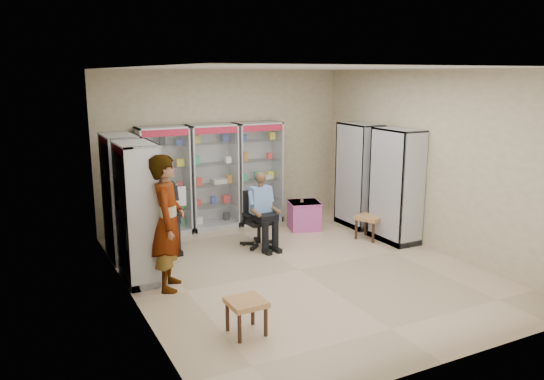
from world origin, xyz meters
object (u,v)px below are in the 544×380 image
cabinet_left_far (123,197)px  cabinet_left_near (139,213)px  woven_stool_b (246,317)px  cabinet_right_far (359,175)px  cabinet_back_right (258,173)px  standing_man (168,223)px  wooden_chair (163,221)px  seated_shopkeeper (260,212)px  office_chair (259,219)px  woven_stool_a (369,227)px  cabinet_back_left (164,181)px  pink_trunk (304,215)px  cabinet_right_near (396,186)px  cabinet_back_mid (213,177)px

cabinet_left_far → cabinet_left_near: same height
woven_stool_b → cabinet_right_far: bearing=39.1°
cabinet_back_right → standing_man: 3.58m
cabinet_back_right → cabinet_right_far: 1.98m
wooden_chair → seated_shopkeeper: 1.67m
office_chair → woven_stool_a: 2.04m
cabinet_back_left → office_chair: size_ratio=2.06×
cabinet_back_right → woven_stool_b: cabinet_back_right is taller
cabinet_left_far → pink_trunk: size_ratio=3.61×
cabinet_right_near → cabinet_left_near: 4.46m
cabinet_right_far → office_chair: size_ratio=2.06×
cabinet_back_left → pink_trunk: 2.71m
cabinet_back_right → office_chair: cabinet_back_right is taller
cabinet_left_far → office_chair: cabinet_left_far is taller
cabinet_right_near → pink_trunk: (-1.07, 1.36, -0.73)m
cabinet_left_near → standing_man: (0.28, -0.48, -0.06)m
cabinet_left_far → seated_shopkeeper: size_ratio=1.62×
wooden_chair → woven_stool_b: bearing=-90.0°
seated_shopkeeper → standing_man: size_ratio=0.66×
woven_stool_a → cabinet_left_near: bearing=-178.8°
cabinet_right_near → cabinet_left_far: 4.65m
cabinet_right_far → pink_trunk: 1.32m
cabinet_back_left → woven_stool_a: 3.83m
cabinet_back_left → cabinet_back_mid: 0.95m
cabinet_back_left → cabinet_back_mid: same height
cabinet_right_near → seated_shopkeeper: bearing=71.4°
pink_trunk → seated_shopkeeper: bearing=-154.1°
cabinet_right_near → cabinet_left_far: bearing=73.7°
pink_trunk → woven_stool_a: size_ratio=1.30×
cabinet_left_far → seated_shopkeeper: (2.18, -0.53, -0.38)m
pink_trunk → cabinet_right_far: bearing=-13.6°
pink_trunk → standing_man: bearing=-152.3°
office_chair → standing_man: standing_man is taller
cabinet_back_right → woven_stool_b: 4.79m
cabinet_right_far → pink_trunk: cabinet_right_far is taller
cabinet_left_far → woven_stool_a: cabinet_left_far is taller
cabinet_back_left → cabinet_back_right: same height
woven_stool_a → cabinet_right_near: bearing=-40.7°
office_chair → cabinet_right_far: bearing=2.5°
cabinet_right_near → seated_shopkeeper: 2.44m
cabinet_left_far → cabinet_back_mid: bearing=116.3°
cabinet_left_far → wooden_chair: bearing=106.4°
cabinet_right_near → office_chair: bearing=70.3°
wooden_chair → office_chair: bearing=-24.5°
cabinet_left_far → woven_stool_a: bearing=76.2°
cabinet_back_left → cabinet_right_far: size_ratio=1.00×
cabinet_back_mid → wooden_chair: (-1.20, -0.73, -0.53)m
cabinet_back_right → seated_shopkeeper: size_ratio=1.62×
cabinet_right_near → seated_shopkeeper: cabinet_right_near is taller
cabinet_right_near → woven_stool_b: bearing=117.6°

